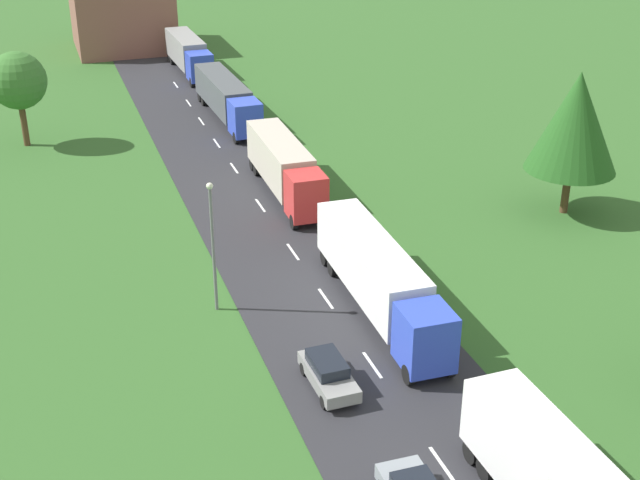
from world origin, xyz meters
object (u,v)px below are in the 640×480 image
tree_maple (18,81)px  distant_building (122,18)px  tree_birch (575,122)px  truck_third (284,166)px  lamppost_second (213,240)px  truck_fifth (188,53)px  truck_second (379,277)px  car_third (328,373)px  truck_fourth (227,97)px

tree_maple → distant_building: 35.64m
tree_birch → tree_maple: bearing=142.6°
tree_birch → truck_third: bearing=152.1°
truck_third → distant_building: 51.12m
truck_third → lamppost_second: 16.96m
tree_maple → truck_fifth: bearing=47.4°
tree_maple → truck_second: bearing=-63.7°
truck_third → distant_building: (-5.09, 50.85, 1.39)m
truck_second → truck_third: size_ratio=1.13×
car_third → tree_birch: bearing=32.8°
truck_second → lamppost_second: (-8.34, 3.18, 2.04)m
truck_fourth → tree_birch: 33.33m
truck_fourth → tree_maple: 18.02m
truck_second → truck_fifth: size_ratio=1.15×
truck_third → tree_birch: bearing=-27.9°
lamppost_second → truck_third: bearing=60.3°
lamppost_second → tree_maple: size_ratio=0.95×
truck_third → truck_fifth: bearing=89.9°
tree_birch → truck_fifth: bearing=110.8°
truck_third → distant_building: distant_building is taller
lamppost_second → distant_building: (3.25, 65.49, -0.63)m
truck_fourth → distant_building: 32.40m
tree_birch → truck_second: bearing=-153.8°
truck_fourth → car_third: size_ratio=3.53×
truck_second → truck_fourth: size_ratio=0.98×
car_third → lamppost_second: 10.23m
truck_fourth → tree_maple: bearing=-175.3°
truck_fifth → distant_building: distant_building is taller
truck_second → tree_birch: size_ratio=1.48×
lamppost_second → tree_birch: size_ratio=0.76×
tree_maple → lamppost_second: bearing=-74.1°
truck_fifth → car_third: (-5.03, -60.23, -1.34)m
tree_birch → car_third: bearing=-147.2°
truck_fifth → truck_third: bearing=-90.1°
distant_building → truck_third: bearing=-84.3°
truck_third → tree_maple: bearing=135.0°
car_third → lamppost_second: bearing=110.6°
truck_fifth → tree_birch: (17.38, -45.80, 4.34)m
car_third → tree_maple: bearing=106.9°
truck_fifth → car_third: bearing=-94.8°
tree_maple → distant_building: (12.37, 33.37, -1.90)m
truck_fourth → tree_birch: (17.29, -28.15, 4.42)m
truck_third → truck_fifth: (0.09, 36.56, -0.04)m
truck_fifth → lamppost_second: size_ratio=1.70×
truck_third → car_third: 24.21m
lamppost_second → distant_building: lamppost_second is taller
car_third → lamppost_second: lamppost_second is taller
truck_third → lamppost_second: lamppost_second is taller
truck_second → tree_maple: size_ratio=1.86×
truck_fourth → tree_birch: size_ratio=1.50×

